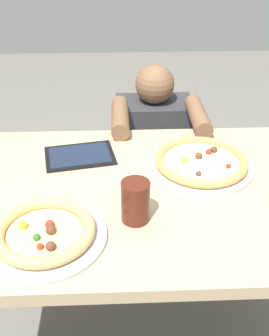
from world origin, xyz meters
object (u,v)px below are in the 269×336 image
object	(u,v)px
pizza_far	(201,162)
diner_seated	(153,163)
pizza_near	(45,233)
tablet	(80,156)
drink_cup_colored	(135,201)

from	to	relation	value
pizza_far	diner_seated	size ratio (longest dim) A/B	0.38
pizza_far	diner_seated	bearing A→B (deg)	101.39
pizza_far	pizza_near	bearing A→B (deg)	-144.63
diner_seated	tablet	bearing A→B (deg)	-123.09
diner_seated	drink_cup_colored	bearing A→B (deg)	-98.47
pizza_near	pizza_far	world-z (taller)	pizza_near
pizza_near	diner_seated	bearing A→B (deg)	67.76
pizza_far	tablet	distance (m)	0.43
pizza_near	pizza_far	distance (m)	0.58
pizza_far	drink_cup_colored	xyz separation A→B (m)	(-0.23, -0.27, 0.04)
pizza_near	tablet	xyz separation A→B (m)	(0.06, 0.42, -0.02)
pizza_near	drink_cup_colored	bearing A→B (deg)	16.65
pizza_far	drink_cup_colored	bearing A→B (deg)	-131.34
pizza_near	drink_cup_colored	distance (m)	0.26
pizza_near	drink_cup_colored	size ratio (longest dim) A/B	2.67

